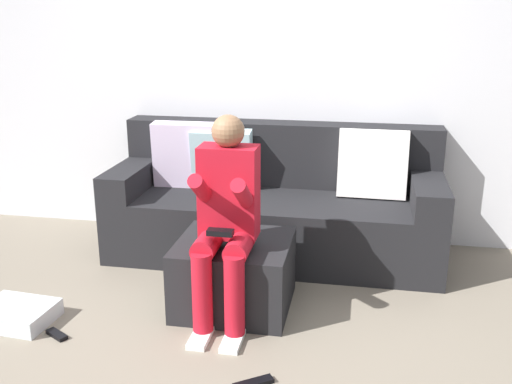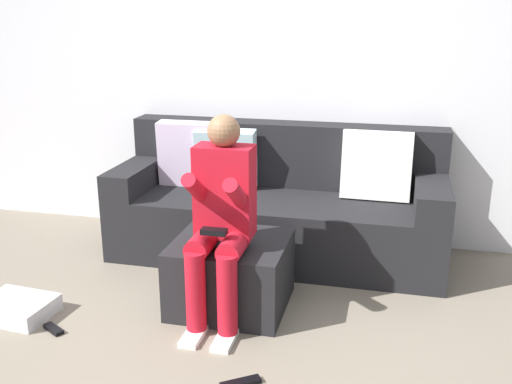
% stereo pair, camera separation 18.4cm
% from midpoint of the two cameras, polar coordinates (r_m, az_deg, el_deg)
% --- Properties ---
extents(ground_plane, '(6.48, 6.48, 0.00)m').
position_cam_midpoint_polar(ground_plane, '(2.96, -5.84, -17.92)').
color(ground_plane, slate).
extents(wall_back, '(4.98, 0.10, 2.58)m').
position_cam_midpoint_polar(wall_back, '(4.47, 2.67, 11.91)').
color(wall_back, silver).
rests_on(wall_back, ground_plane).
extents(couch_sectional, '(2.31, 0.84, 0.92)m').
position_cam_midpoint_polar(couch_sectional, '(4.24, 3.33, -1.28)').
color(couch_sectional, black).
rests_on(couch_sectional, ground_plane).
extents(ottoman, '(0.66, 0.61, 0.41)m').
position_cam_midpoint_polar(ottoman, '(3.52, -0.93, -7.88)').
color(ottoman, black).
rests_on(ottoman, ground_plane).
extents(person_seated, '(0.32, 0.54, 1.17)m').
position_cam_midpoint_polar(person_seated, '(3.22, -1.81, -2.20)').
color(person_seated, red).
rests_on(person_seated, ground_plane).
extents(storage_bin, '(0.43, 0.35, 0.10)m').
position_cam_midpoint_polar(storage_bin, '(3.71, -20.78, -10.45)').
color(storage_bin, silver).
rests_on(storage_bin, ground_plane).
extents(remote_near_ottoman, '(0.19, 0.16, 0.02)m').
position_cam_midpoint_polar(remote_near_ottoman, '(2.93, 0.39, -17.99)').
color(remote_near_ottoman, black).
rests_on(remote_near_ottoman, ground_plane).
extents(remote_by_storage_bin, '(0.15, 0.11, 0.02)m').
position_cam_midpoint_polar(remote_by_storage_bin, '(3.50, -17.53, -12.54)').
color(remote_by_storage_bin, black).
rests_on(remote_by_storage_bin, ground_plane).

